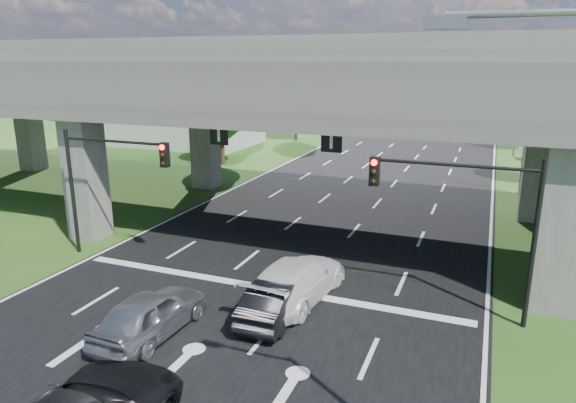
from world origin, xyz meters
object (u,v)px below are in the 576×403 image
Objects in this scene: signal_right at (469,207)px; car_white at (296,279)px; car_dark at (276,299)px; streetlight_far at (523,110)px; streetlight_beyond at (516,95)px; signal_left at (106,172)px; car_silver at (150,314)px.

signal_right reaches higher than car_white.
streetlight_far is at bearing -112.72° from car_dark.
streetlight_beyond is at bearing -104.58° from car_dark.
car_white is (9.62, -0.94, -3.33)m from signal_left.
streetlight_far is at bearing -113.03° from car_silver.
car_dark is at bearing 90.07° from car_white.
car_silver is 0.82× the size of car_white.
streetlight_far is 23.12m from car_white.
car_white is at bearing -111.56° from streetlight_far.
streetlight_beyond is 43.34m from car_silver.
car_dark is at bearing -157.25° from signal_right.
signal_right is at bearing -149.02° from car_silver.
streetlight_far is at bearing 83.53° from signal_right.
streetlight_far is 1.00× the size of streetlight_beyond.
streetlight_far is 24.71m from car_dark.
streetlight_far is at bearing 48.22° from signal_left.
car_white reaches higher than car_silver.
streetlight_beyond is 2.13× the size of car_silver.
car_silver is (-11.90, -41.37, -5.02)m from streetlight_beyond.
car_dark is (9.46, -2.59, -3.44)m from signal_left.
car_silver is (6.02, -5.31, -3.36)m from signal_left.
streetlight_beyond is (17.92, 36.06, 1.66)m from signal_left.
streetlight_far is 16.00m from streetlight_beyond.
signal_right is 1.00× the size of signal_left.
streetlight_beyond reaches higher than car_dark.
streetlight_far is at bearing -105.96° from car_white.
car_silver is 5.66m from car_white.
signal_left is 10.23m from car_white.
car_dark is (-6.18, -2.59, -3.44)m from signal_right.
car_white reaches higher than car_dark.
signal_left reaches higher than car_white.
car_dark is at bearing -139.60° from car_silver.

